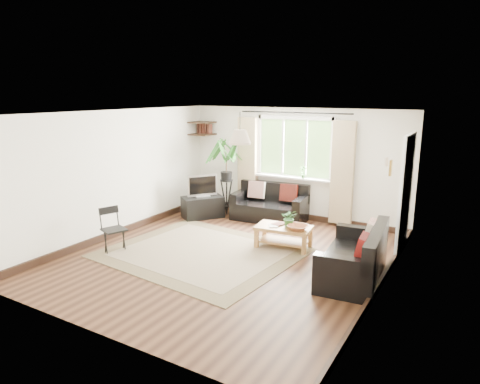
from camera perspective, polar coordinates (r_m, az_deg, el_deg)
The scene contains 24 objects.
floor at distance 7.30m, azimuth -1.60°, elevation -8.67°, with size 5.50×5.50×0.00m, color black.
ceiling at distance 6.79m, azimuth -1.73°, elevation 10.49°, with size 5.50×5.50×0.00m, color white.
wall_back at distance 9.35m, azimuth 7.29°, elevation 3.73°, with size 5.00×0.02×2.40m, color white.
wall_front at distance 4.92m, azimuth -18.92°, elevation -5.54°, with size 5.00×0.02×2.40m, color white.
wall_left at distance 8.51m, azimuth -16.12°, elevation 2.39°, with size 0.02×5.50×2.40m, color white.
wall_right at distance 6.05m, azimuth 18.91°, elevation -2.09°, with size 0.02×5.50×2.40m, color white.
rug at distance 7.51m, azimuth -5.12°, elevation -8.02°, with size 3.10×2.66×0.02m, color #B9AC8F.
window at distance 9.26m, azimuth 7.26°, elevation 5.84°, with size 2.50×0.16×2.16m, color white, non-canonical shape.
door at distance 7.73m, azimuth 21.16°, elevation -0.57°, with size 0.06×0.96×2.06m, color silver.
corner_shelf at distance 10.14m, azimuth -5.06°, elevation 8.45°, with size 0.50×0.50×0.34m, color black, non-canonical shape.
pendant_lamp at distance 7.15m, azimuth 0.00°, elevation 7.82°, with size 0.36×0.36×0.54m, color beige, non-canonical shape.
wall_sconce at distance 6.24m, azimuth 19.21°, elevation 3.43°, with size 0.12×0.12×0.28m, color beige, non-canonical shape.
sofa_back at distance 9.27m, azimuth 3.98°, elevation -1.52°, with size 1.58×0.79×0.74m, color black, non-canonical shape.
sofa_right at distance 6.61m, azimuth 14.85°, elevation -7.99°, with size 0.80×1.61×0.76m, color black, non-canonical shape.
coffee_table at distance 7.70m, azimuth 5.82°, elevation -5.99°, with size 0.97×0.53×0.40m, color brown, non-canonical shape.
table_plant at distance 7.61m, azimuth 6.62°, elevation -3.45°, with size 0.28×0.24×0.31m, color #265C25.
bowl at distance 7.47m, azimuth 7.73°, elevation -4.70°, with size 0.35×0.35×0.09m, color #A35D38.
book_a at distance 7.63m, azimuth 3.89°, elevation -4.50°, with size 0.15×0.21×0.02m, color white.
book_b at distance 7.79m, azimuth 4.73°, elevation -4.12°, with size 0.18×0.24×0.02m, color brown.
tv_stand at distance 9.51m, azimuth -4.99°, elevation -2.00°, with size 0.87×0.49×0.47m, color black.
tv at distance 9.39m, azimuth -5.05°, elevation 0.90°, with size 0.67×0.22×0.52m, color #A5A5AA, non-canonical shape.
palm_stand at distance 9.61m, azimuth -1.83°, elevation 2.02°, with size 0.67×0.67×1.72m, color black, non-canonical shape.
folding_chair at distance 7.72m, azimuth -16.44°, elevation -4.94°, with size 0.40×0.40×0.77m, color black, non-canonical shape.
sill_plant at distance 9.17m, azimuth 8.41°, elevation 2.66°, with size 0.14×0.10×0.27m, color #2D6023.
Camera 1 is at (3.59, -5.75, 2.72)m, focal length 32.00 mm.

